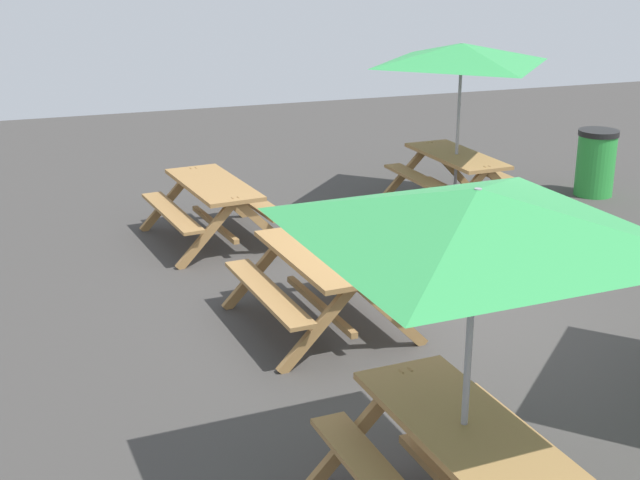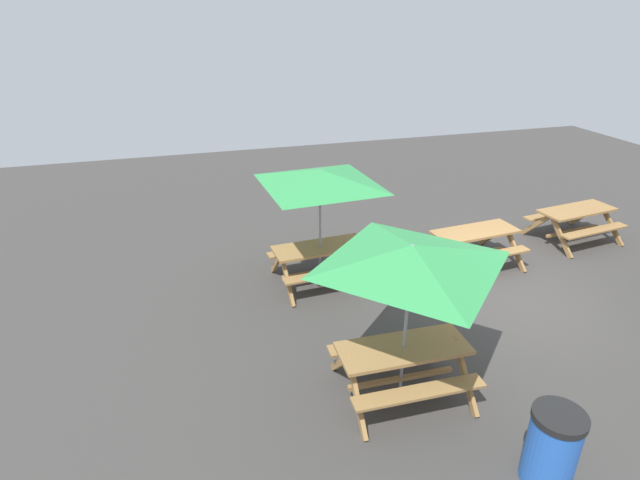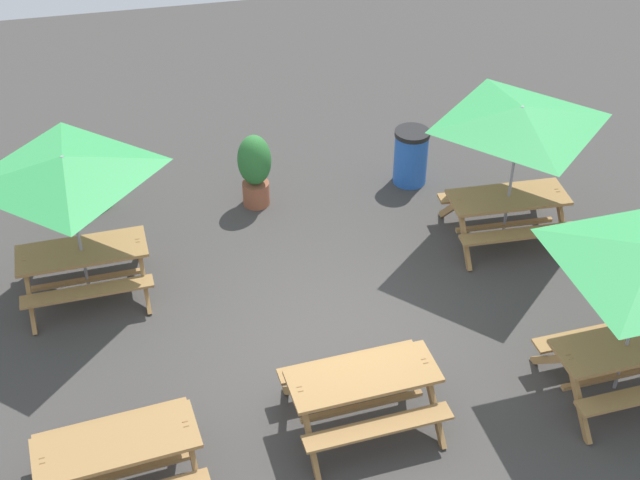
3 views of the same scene
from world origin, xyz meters
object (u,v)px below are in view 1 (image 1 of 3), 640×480
picnic_table_2 (475,240)px  picnic_table_4 (214,198)px  picnic_table_3 (461,66)px  picnic_table_1 (320,273)px  trash_bin_green (596,163)px

picnic_table_2 → picnic_table_4: (-6.19, -0.21, -1.43)m
picnic_table_2 → picnic_table_3: same height
picnic_table_1 → picnic_table_2: bearing=-7.9°
picnic_table_3 → trash_bin_green: size_ratio=2.38×
picnic_table_1 → picnic_table_2: size_ratio=0.67×
picnic_table_1 → trash_bin_green: (-3.10, 5.40, -0.07)m
picnic_table_3 → picnic_table_4: (0.35, -3.57, -1.43)m
picnic_table_1 → trash_bin_green: 6.23m
picnic_table_3 → trash_bin_green: (0.15, 2.24, -1.49)m
picnic_table_2 → picnic_table_3: (-6.54, 3.36, 0.00)m
picnic_table_2 → picnic_table_4: 6.36m
picnic_table_2 → trash_bin_green: (-6.39, 5.59, -1.49)m
picnic_table_1 → picnic_table_4: same height
picnic_table_3 → picnic_table_4: picnic_table_3 is taller
picnic_table_3 → trash_bin_green: bearing=83.1°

